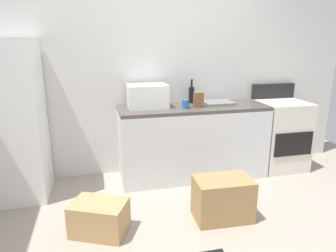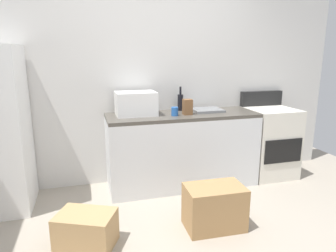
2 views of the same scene
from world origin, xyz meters
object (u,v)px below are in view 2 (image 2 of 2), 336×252
object	(u,v)px
cardboard_box_medium	(214,207)
knife_block	(187,107)
wine_bottle	(180,102)
coffee_mug	(175,111)
cardboard_box_large	(86,230)
stove_oven	(269,141)
microwave	(136,103)

from	to	relation	value
cardboard_box_medium	knife_block	bearing A→B (deg)	86.66
wine_bottle	coffee_mug	xyz separation A→B (m)	(-0.17, -0.30, -0.06)
cardboard_box_large	knife_block	bearing A→B (deg)	37.24
coffee_mug	knife_block	world-z (taller)	knife_block
wine_bottle	cardboard_box_medium	xyz separation A→B (m)	(-0.06, -1.23, -0.80)
stove_oven	knife_block	size ratio (longest dim) A/B	6.11
microwave	cardboard_box_medium	size ratio (longest dim) A/B	0.85
microwave	cardboard_box_medium	xyz separation A→B (m)	(0.53, -1.09, -0.83)
microwave	cardboard_box_large	bearing A→B (deg)	-120.67
wine_bottle	cardboard_box_large	bearing A→B (deg)	-135.44
stove_oven	cardboard_box_large	distance (m)	2.61
wine_bottle	cardboard_box_large	world-z (taller)	wine_bottle
microwave	cardboard_box_medium	bearing A→B (deg)	-64.02
knife_block	microwave	bearing A→B (deg)	166.89
cardboard_box_large	cardboard_box_medium	world-z (taller)	cardboard_box_medium
microwave	knife_block	size ratio (longest dim) A/B	2.56
coffee_mug	cardboard_box_medium	xyz separation A→B (m)	(0.11, -0.92, -0.74)
cardboard_box_large	cardboard_box_medium	xyz separation A→B (m)	(1.16, -0.03, 0.06)
cardboard_box_medium	cardboard_box_large	bearing A→B (deg)	178.56
wine_bottle	coffee_mug	size ratio (longest dim) A/B	3.00
microwave	wine_bottle	world-z (taller)	wine_bottle
stove_oven	wine_bottle	size ratio (longest dim) A/B	3.67
wine_bottle	cardboard_box_medium	world-z (taller)	wine_bottle
knife_block	cardboard_box_medium	xyz separation A→B (m)	(-0.06, -0.95, -0.78)
coffee_mug	wine_bottle	bearing A→B (deg)	61.39
microwave	knife_block	xyz separation A→B (m)	(0.59, -0.14, -0.05)
coffee_mug	knife_block	size ratio (longest dim) A/B	0.56
coffee_mug	cardboard_box_large	distance (m)	1.59
coffee_mug	knife_block	distance (m)	0.17
stove_oven	microwave	world-z (taller)	microwave
knife_block	wine_bottle	bearing A→B (deg)	89.83
stove_oven	wine_bottle	bearing A→B (deg)	170.29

